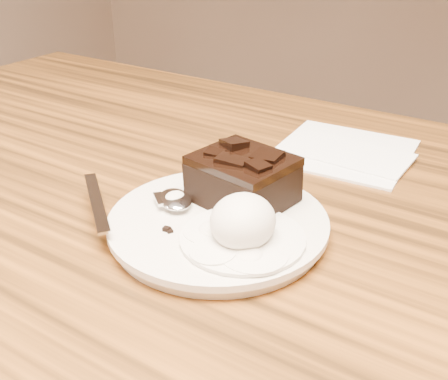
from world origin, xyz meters
The scene contains 9 objects.
plate centered at (0.07, -0.01, 0.76)m, with size 0.20×0.20×0.02m, color silver.
brownie centered at (0.07, 0.03, 0.79)m, with size 0.08×0.07×0.04m, color black.
ice_cream_scoop centered at (0.11, -0.03, 0.78)m, with size 0.05×0.06×0.05m, color white.
melt_puddle centered at (0.11, -0.03, 0.77)m, with size 0.11×0.11×0.00m, color white.
spoon centered at (0.02, -0.01, 0.77)m, with size 0.03×0.17×0.01m, color silver, non-canonical shape.
napkin centered at (0.10, 0.23, 0.75)m, with size 0.15×0.15×0.01m, color white.
crumb_a centered at (0.04, -0.05, 0.77)m, with size 0.01×0.01×0.00m, color black.
crumb_b centered at (0.05, -0.05, 0.77)m, with size 0.01×0.01×0.00m, color black.
crumb_c centered at (0.03, 0.01, 0.77)m, with size 0.01×0.00×0.00m, color black.
Camera 1 is at (0.29, -0.35, 1.01)m, focal length 42.59 mm.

